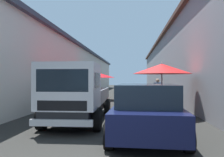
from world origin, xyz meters
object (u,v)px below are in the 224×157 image
plastic_stool (156,99)px  fruit_stall_far_left (97,78)px  fruit_stall_mid_lane (81,75)px  vendor_by_crates (85,88)px  delivery_truck (75,95)px  fruit_stall_far_right (162,74)px  hatchback_car (146,110)px  vendor_in_shade (158,91)px  fruit_stall_near_left (75,76)px

plastic_stool → fruit_stall_far_left: bearing=61.9°
fruit_stall_mid_lane → vendor_by_crates: fruit_stall_mid_lane is taller
delivery_truck → fruit_stall_mid_lane: bearing=10.1°
fruit_stall_far_right → plastic_stool: 4.87m
hatchback_car → delivery_truck: delivery_truck is taller
fruit_stall_far_right → vendor_by_crates: 10.30m
delivery_truck → plastic_stool: size_ratio=11.37×
fruit_stall_mid_lane → fruit_stall_far_right: size_ratio=0.95×
hatchback_car → fruit_stall_far_right: bearing=-13.9°
fruit_stall_far_right → vendor_in_shade: fruit_stall_far_right is taller
hatchback_car → delivery_truck: (1.14, 2.34, 0.30)m
fruit_stall_mid_lane → fruit_stall_near_left: bearing=21.4°
fruit_stall_far_right → plastic_stool: fruit_stall_far_right is taller
fruit_stall_mid_lane → delivery_truck: 3.86m
fruit_stall_near_left → plastic_stool: fruit_stall_near_left is taller
fruit_stall_far_right → hatchback_car: size_ratio=0.65×
plastic_stool → fruit_stall_mid_lane: bearing=130.1°
fruit_stall_far_left → plastic_stool: 5.00m
fruit_stall_near_left → vendor_in_shade: fruit_stall_near_left is taller
delivery_truck → vendor_by_crates: (11.33, 2.11, -0.17)m
fruit_stall_far_right → vendor_in_shade: bearing=-2.0°
hatchback_car → plastic_stool: (8.37, -1.15, -0.41)m
fruit_stall_far_right → fruit_stall_far_left: bearing=30.2°
delivery_truck → plastic_stool: (7.23, -3.50, -0.71)m
delivery_truck → hatchback_car: bearing=-116.1°
fruit_stall_far_left → vendor_in_shade: bearing=-136.3°
fruit_stall_mid_lane → hatchback_car: size_ratio=0.61×
fruit_stall_mid_lane → fruit_stall_near_left: (2.62, 1.03, -0.03)m
fruit_stall_mid_lane → fruit_stall_far_right: 4.09m
hatchback_car → plastic_stool: bearing=-7.9°
fruit_stall_far_right → vendor_by_crates: bearing=31.6°
fruit_stall_near_left → fruit_stall_far_left: bearing=-16.7°
fruit_stall_near_left → vendor_by_crates: fruit_stall_near_left is taller
vendor_in_shade → fruit_stall_far_right: bearing=178.0°
fruit_stall_mid_lane → hatchback_car: fruit_stall_mid_lane is taller
fruit_stall_mid_lane → plastic_stool: (3.51, -4.16, -1.48)m
fruit_stall_mid_lane → fruit_stall_far_left: (5.78, 0.08, -0.12)m
fruit_stall_far_left → vendor_by_crates: 2.43m
vendor_by_crates → plastic_stool: vendor_by_crates is taller
hatchback_car → vendor_in_shade: size_ratio=2.44×
fruit_stall_mid_lane → vendor_by_crates: bearing=10.7°
delivery_truck → plastic_stool: bearing=-25.8°
fruit_stall_mid_lane → vendor_in_shade: 4.37m
vendor_in_shade → hatchback_car: bearing=170.9°
fruit_stall_far_left → fruit_stall_near_left: bearing=163.3°
vendor_by_crates → plastic_stool: size_ratio=3.51×
fruit_stall_mid_lane → vendor_in_shade: bearing=-69.8°
vendor_in_shade → plastic_stool: 2.12m
fruit_stall_near_left → fruit_stall_far_right: bearing=-127.1°
plastic_stool → fruit_stall_near_left: bearing=99.7°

